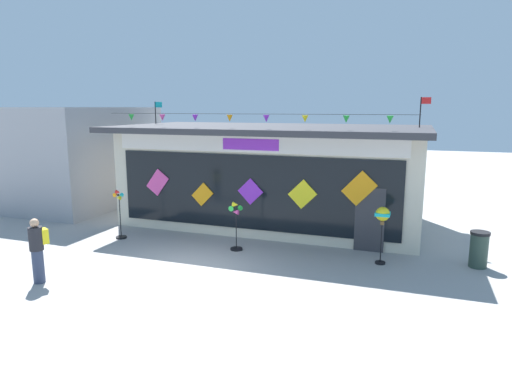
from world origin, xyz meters
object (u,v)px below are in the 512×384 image
(trash_bin, at_px, (479,249))
(wind_spinner_far_left, at_px, (119,212))
(wind_spinner_center_left, at_px, (382,217))
(kite_shop_building, at_px, (274,174))
(person_near_camera, at_px, (38,249))
(wind_spinner_left, at_px, (236,221))

(trash_bin, bearing_deg, wind_spinner_far_left, -174.90)
(wind_spinner_far_left, distance_m, wind_spinner_center_left, 8.58)
(kite_shop_building, xyz_separation_m, wind_spinner_center_left, (4.34, -3.57, -0.52))
(wind_spinner_center_left, relative_size, person_near_camera, 0.99)
(trash_bin, bearing_deg, wind_spinner_center_left, -166.09)
(kite_shop_building, height_order, person_near_camera, kite_shop_building)
(trash_bin, bearing_deg, wind_spinner_left, -172.87)
(wind_spinner_left, relative_size, wind_spinner_center_left, 0.93)
(wind_spinner_center_left, bearing_deg, wind_spinner_left, -177.01)
(kite_shop_building, distance_m, wind_spinner_far_left, 5.85)
(kite_shop_building, xyz_separation_m, person_near_camera, (-3.74, -7.94, -1.00))
(wind_spinner_far_left, bearing_deg, person_near_camera, -83.17)
(kite_shop_building, bearing_deg, person_near_camera, -115.22)
(wind_spinner_center_left, xyz_separation_m, person_near_camera, (-8.08, -4.37, -0.48))
(person_near_camera, bearing_deg, kite_shop_building, 91.51)
(kite_shop_building, xyz_separation_m, trash_bin, (6.93, -2.93, -1.37))
(wind_spinner_far_left, height_order, wind_spinner_center_left, wind_spinner_far_left)
(wind_spinner_left, distance_m, person_near_camera, 5.57)
(wind_spinner_left, xyz_separation_m, person_near_camera, (-3.72, -4.14, -0.06))
(wind_spinner_left, xyz_separation_m, wind_spinner_center_left, (4.36, 0.23, 0.42))
(kite_shop_building, bearing_deg, wind_spinner_center_left, -39.48)
(person_near_camera, distance_m, trash_bin, 11.80)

